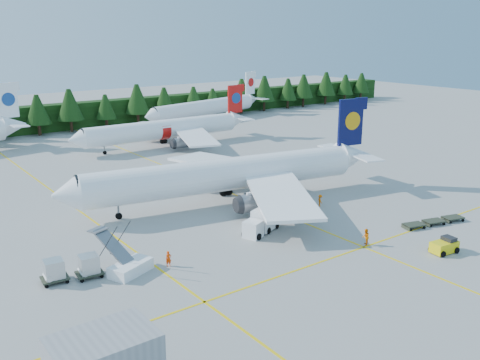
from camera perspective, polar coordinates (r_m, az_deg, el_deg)
ground at (r=58.30m, az=4.67°, el=-6.67°), size 320.00×320.00×0.00m
taxi_stripe_a at (r=67.93m, az=-15.77°, el=-3.93°), size 0.25×120.00×0.01m
taxi_stripe_b at (r=76.69m, az=-1.73°, el=-1.09°), size 0.25×120.00×0.01m
taxi_stripe_cross at (r=54.30m, az=8.87°, el=-8.55°), size 80.00×0.25×0.01m
treeline_hedge at (r=128.99m, az=-20.02°, el=6.20°), size 220.00×4.00×6.00m
airliner_navy at (r=69.63m, az=-2.28°, el=0.43°), size 43.43×35.43×12.72m
airliner_red at (r=106.08m, az=-8.54°, el=5.28°), size 37.89×31.20×11.02m
airliner_far_right at (r=133.98m, az=-4.11°, el=7.66°), size 38.42×12.19×11.36m
airstairs at (r=52.07m, az=-11.85°, el=-8.82°), size 4.93×6.36×3.75m
service_truck at (r=60.52m, az=2.24°, el=-4.50°), size 5.58×3.72×2.53m
baggage_tug at (r=59.25m, az=21.00°, el=-6.56°), size 3.00×1.86×1.52m
dolly_train at (r=67.20m, az=19.97°, el=-4.12°), size 8.56×3.35×0.14m
uld_pair at (r=51.77m, az=-17.52°, el=-8.88°), size 5.48×2.89×1.82m
crew_a at (r=52.75m, az=-7.63°, el=-8.33°), size 0.63×0.48×1.55m
crew_b at (r=58.64m, az=13.26°, el=-5.95°), size 1.13×1.11×1.83m
crew_c at (r=70.28m, az=8.54°, el=-2.18°), size 0.66×0.77×1.57m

